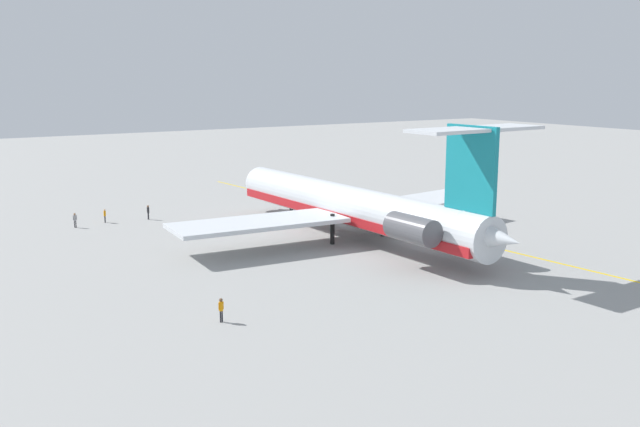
# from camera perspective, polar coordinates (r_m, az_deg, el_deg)

# --- Properties ---
(ground) EXTENTS (319.59, 319.59, 0.00)m
(ground) POSITION_cam_1_polar(r_m,az_deg,el_deg) (78.12, 9.67, -2.06)
(ground) COLOR gray
(main_jetliner) EXTENTS (45.64, 40.57, 13.30)m
(main_jetliner) POSITION_cam_1_polar(r_m,az_deg,el_deg) (76.14, 3.09, 0.53)
(main_jetliner) COLOR silver
(main_jetliner) RESTS_ON ground
(ground_crew_near_nose) EXTENTS (0.45, 0.29, 1.81)m
(ground_crew_near_nose) POSITION_cam_1_polar(r_m,az_deg,el_deg) (89.84, -13.68, 0.24)
(ground_crew_near_nose) COLOR black
(ground_crew_near_nose) RESTS_ON ground
(ground_crew_near_tail) EXTENTS (0.29, 0.45, 1.80)m
(ground_crew_near_tail) POSITION_cam_1_polar(r_m,az_deg,el_deg) (51.89, -7.97, -7.47)
(ground_crew_near_tail) COLOR black
(ground_crew_near_tail) RESTS_ON ground
(ground_crew_portside) EXTENTS (0.37, 0.28, 1.69)m
(ground_crew_portside) POSITION_cam_1_polar(r_m,az_deg,el_deg) (89.39, -16.95, -0.03)
(ground_crew_portside) COLOR black
(ground_crew_portside) RESTS_ON ground
(ground_crew_starboard) EXTENTS (0.28, 0.43, 1.74)m
(ground_crew_starboard) POSITION_cam_1_polar(r_m,az_deg,el_deg) (87.50, -19.13, -0.38)
(ground_crew_starboard) COLOR black
(ground_crew_starboard) RESTS_ON ground
(safety_cone_nose) EXTENTS (0.40, 0.40, 0.55)m
(safety_cone_nose) POSITION_cam_1_polar(r_m,az_deg,el_deg) (105.17, 0.12, 1.63)
(safety_cone_nose) COLOR #EA590F
(safety_cone_nose) RESTS_ON ground
(taxiway_centreline) EXTENTS (92.69, 8.43, 0.01)m
(taxiway_centreline) POSITION_cam_1_polar(r_m,az_deg,el_deg) (83.18, 7.56, -1.20)
(taxiway_centreline) COLOR gold
(taxiway_centreline) RESTS_ON ground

